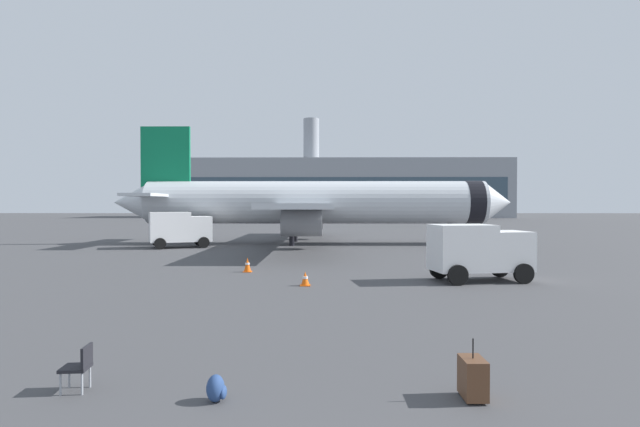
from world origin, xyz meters
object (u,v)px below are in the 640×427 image
object	(u,v)px
rolling_suitcase	(473,378)
traveller_backpack	(216,389)
service_truck	(180,228)
safety_cone_mid	(305,279)
safety_cone_far	(247,265)
cargo_van	(479,250)
safety_cone_near	(292,233)
airplane_at_gate	(313,203)
gate_chair	(80,365)

from	to	relation	value
rolling_suitcase	traveller_backpack	xyz separation A→B (m)	(-4.60, -0.17, -0.16)
service_truck	safety_cone_mid	distance (m)	21.99
rolling_suitcase	traveller_backpack	world-z (taller)	rolling_suitcase
safety_cone_far	cargo_van	bearing A→B (deg)	-15.00
service_truck	safety_cone_far	xyz separation A→B (m)	(7.84, -14.61, -1.24)
service_truck	cargo_van	bearing A→B (deg)	-42.89
safety_cone_far	traveller_backpack	world-z (taller)	safety_cone_far
safety_cone_near	rolling_suitcase	xyz separation A→B (m)	(6.38, -45.05, -0.02)
airplane_at_gate	service_truck	size ratio (longest dim) A/B	6.75
safety_cone_mid	rolling_suitcase	distance (m)	13.03
safety_cone_near	traveller_backpack	distance (m)	45.26
airplane_at_gate	service_truck	world-z (taller)	airplane_at_gate
airplane_at_gate	traveller_backpack	xyz separation A→B (m)	(-0.78, -35.99, -3.42)
safety_cone_mid	safety_cone_near	bearing A→B (deg)	94.98
safety_cone_near	gate_chair	world-z (taller)	gate_chair
safety_cone_far	safety_cone_mid	bearing A→B (deg)	-53.86
cargo_van	safety_cone_mid	xyz separation A→B (m)	(-7.89, -1.40, -1.15)
safety_cone_near	safety_cone_mid	bearing A→B (deg)	-85.02
safety_cone_near	safety_cone_far	world-z (taller)	safety_cone_near
safety_cone_far	rolling_suitcase	bearing A→B (deg)	-68.26
safety_cone_near	traveller_backpack	bearing A→B (deg)	-87.74
traveller_backpack	safety_cone_mid	bearing A→B (deg)	85.30
rolling_suitcase	traveller_backpack	distance (m)	4.60
cargo_van	rolling_suitcase	distance (m)	14.64
rolling_suitcase	safety_cone_mid	bearing A→B (deg)	105.81
cargo_van	traveller_backpack	xyz separation A→B (m)	(-8.93, -14.12, -1.22)
safety_cone_near	safety_cone_far	size ratio (longest dim) A/B	1.11
safety_cone_far	rolling_suitcase	xyz separation A→B (m)	(6.74, -16.91, 0.02)
airplane_at_gate	safety_cone_near	world-z (taller)	airplane_at_gate
traveller_backpack	gate_chair	xyz separation A→B (m)	(-2.68, 0.47, 0.27)
cargo_van	safety_cone_near	xyz separation A→B (m)	(-10.72, 31.11, -1.04)
service_truck	gate_chair	bearing A→B (deg)	-76.83
traveller_backpack	gate_chair	bearing A→B (deg)	170.12
airplane_at_gate	cargo_van	xyz separation A→B (m)	(8.15, -21.87, -2.21)
safety_cone_far	rolling_suitcase	world-z (taller)	rolling_suitcase
rolling_suitcase	gate_chair	size ratio (longest dim) A/B	1.28
traveller_backpack	gate_chair	world-z (taller)	gate_chair
cargo_van	gate_chair	world-z (taller)	cargo_van
airplane_at_gate	safety_cone_mid	xyz separation A→B (m)	(0.26, -23.27, -3.35)
gate_chair	service_truck	bearing A→B (deg)	103.17
service_truck	safety_cone_mid	world-z (taller)	service_truck
service_truck	safety_cone_near	size ratio (longest dim) A/B	6.34
airplane_at_gate	gate_chair	size ratio (longest dim) A/B	41.40
gate_chair	safety_cone_mid	bearing A→B (deg)	73.08
rolling_suitcase	gate_chair	bearing A→B (deg)	177.69
cargo_van	safety_cone_mid	world-z (taller)	cargo_van
airplane_at_gate	cargo_van	bearing A→B (deg)	-69.56
cargo_van	safety_cone_mid	distance (m)	8.09
airplane_at_gate	safety_cone_mid	size ratio (longest dim) A/B	57.52
service_truck	gate_chair	distance (m)	32.09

